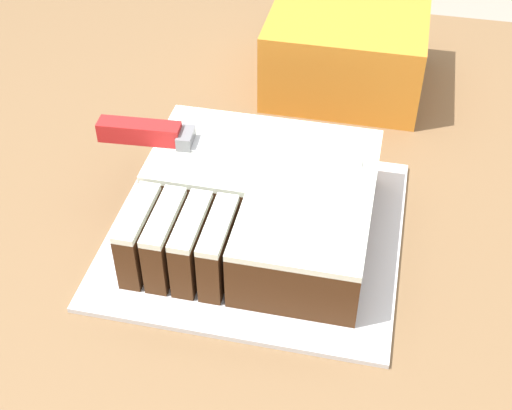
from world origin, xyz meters
name	(u,v)px	position (x,y,z in m)	size (l,w,h in m)	color
cake_board	(256,231)	(-0.03, -0.02, 0.94)	(0.31, 0.30, 0.01)	silver
cake	(260,203)	(-0.03, -0.01, 0.97)	(0.24, 0.23, 0.07)	#472814
knife	(176,137)	(-0.13, 0.03, 1.02)	(0.29, 0.05, 0.02)	silver
storage_box	(347,49)	(0.02, 0.31, 0.99)	(0.21, 0.20, 0.11)	orange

